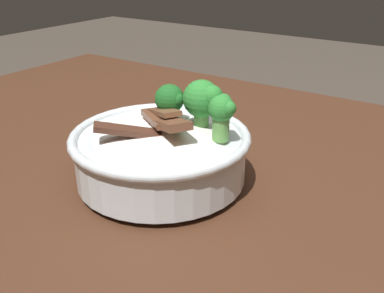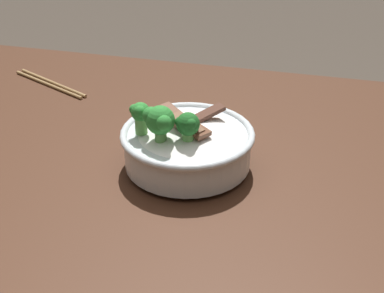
% 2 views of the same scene
% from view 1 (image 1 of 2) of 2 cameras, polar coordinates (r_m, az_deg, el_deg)
% --- Properties ---
extents(dining_table, '(1.49, 0.91, 0.77)m').
position_cam_1_polar(dining_table, '(0.56, 8.07, -16.48)').
color(dining_table, '#472819').
rests_on(dining_table, ground).
extents(rice_bowl, '(0.22, 0.22, 0.13)m').
position_cam_1_polar(rice_bowl, '(0.54, -3.89, -0.18)').
color(rice_bowl, silver).
rests_on(rice_bowl, dining_table).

